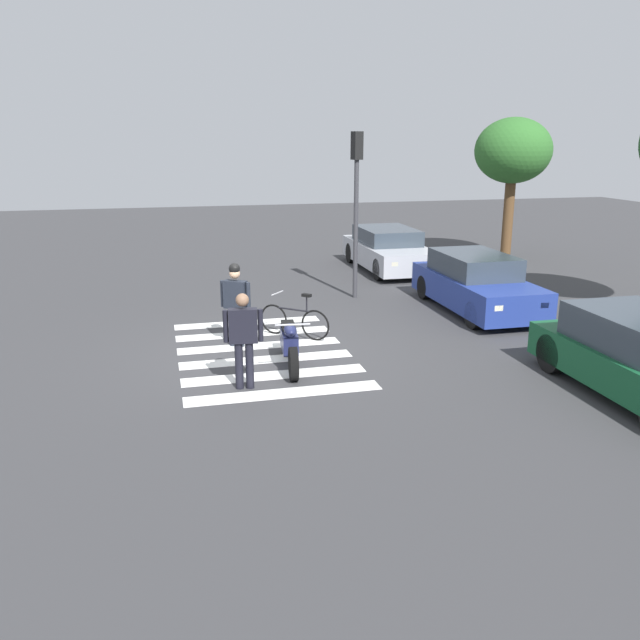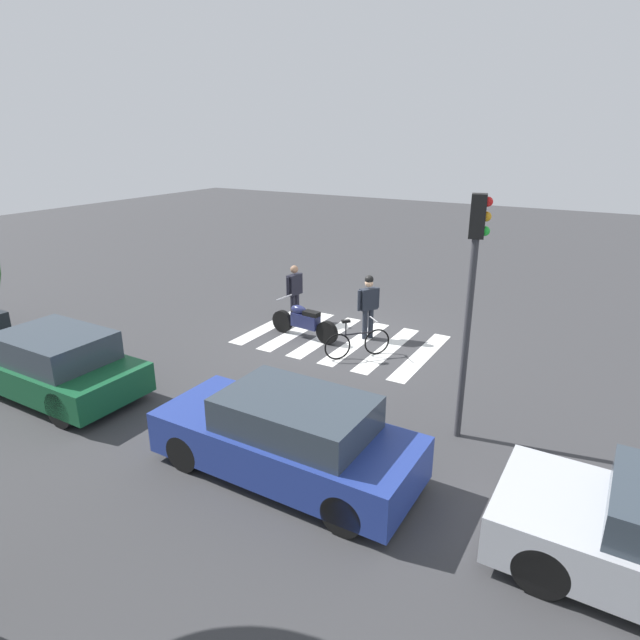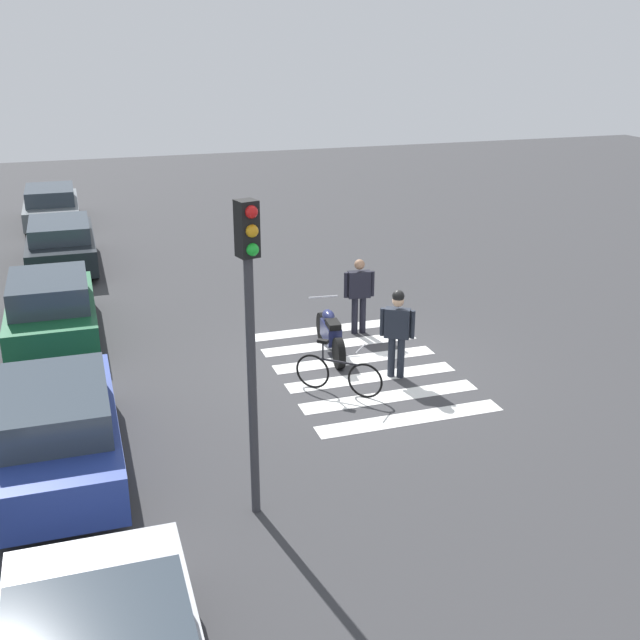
{
  "view_description": "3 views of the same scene",
  "coord_description": "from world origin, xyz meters",
  "px_view_note": "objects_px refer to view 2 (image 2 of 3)",
  "views": [
    {
      "loc": [
        12.37,
        -1.88,
        4.15
      ],
      "look_at": [
        0.78,
        0.99,
        0.83
      ],
      "focal_mm": 36.61,
      "sensor_mm": 36.0,
      "label": 1
    },
    {
      "loc": [
        -6.25,
        11.86,
        5.25
      ],
      "look_at": [
        0.21,
        0.76,
        0.75
      ],
      "focal_mm": 30.28,
      "sensor_mm": 36.0,
      "label": 2
    },
    {
      "loc": [
        -13.1,
        5.21,
        6.19
      ],
      "look_at": [
        0.55,
        0.71,
        0.9
      ],
      "focal_mm": 43.78,
      "sensor_mm": 36.0,
      "label": 3
    }
  ],
  "objects_px": {
    "police_motorcycle": "(304,322)",
    "officer_by_motorcycle": "(295,290)",
    "traffic_light_pole": "(473,282)",
    "leaning_bicycle": "(357,343)",
    "car_blue_hatchback": "(288,437)",
    "car_green_compact": "(54,364)",
    "officer_on_foot": "(368,302)"
  },
  "relations": [
    {
      "from": "officer_by_motorcycle",
      "to": "car_blue_hatchback",
      "type": "distance_m",
      "value": 7.41
    },
    {
      "from": "leaning_bicycle",
      "to": "car_blue_hatchback",
      "type": "distance_m",
      "value": 5.0
    },
    {
      "from": "leaning_bicycle",
      "to": "officer_on_foot",
      "type": "bearing_deg",
      "value": -75.8
    },
    {
      "from": "traffic_light_pole",
      "to": "officer_on_foot",
      "type": "bearing_deg",
      "value": -45.57
    },
    {
      "from": "car_green_compact",
      "to": "leaning_bicycle",
      "type": "bearing_deg",
      "value": -133.12
    },
    {
      "from": "car_green_compact",
      "to": "traffic_light_pole",
      "type": "bearing_deg",
      "value": -161.66
    },
    {
      "from": "leaning_bicycle",
      "to": "car_blue_hatchback",
      "type": "height_order",
      "value": "car_blue_hatchback"
    },
    {
      "from": "officer_on_foot",
      "to": "police_motorcycle",
      "type": "bearing_deg",
      "value": 28.75
    },
    {
      "from": "car_blue_hatchback",
      "to": "police_motorcycle",
      "type": "bearing_deg",
      "value": -60.65
    },
    {
      "from": "car_blue_hatchback",
      "to": "traffic_light_pole",
      "type": "height_order",
      "value": "traffic_light_pole"
    },
    {
      "from": "officer_by_motorcycle",
      "to": "officer_on_foot",
      "type": "bearing_deg",
      "value": 176.34
    },
    {
      "from": "police_motorcycle",
      "to": "car_green_compact",
      "type": "bearing_deg",
      "value": 62.59
    },
    {
      "from": "officer_by_motorcycle",
      "to": "traffic_light_pole",
      "type": "height_order",
      "value": "traffic_light_pole"
    },
    {
      "from": "police_motorcycle",
      "to": "traffic_light_pole",
      "type": "distance_m",
      "value": 6.25
    },
    {
      "from": "officer_by_motorcycle",
      "to": "car_blue_hatchback",
      "type": "xyz_separation_m",
      "value": [
        -3.91,
        6.29,
        -0.28
      ]
    },
    {
      "from": "police_motorcycle",
      "to": "car_blue_hatchback",
      "type": "bearing_deg",
      "value": 119.35
    },
    {
      "from": "officer_on_foot",
      "to": "car_green_compact",
      "type": "height_order",
      "value": "officer_on_foot"
    },
    {
      "from": "leaning_bicycle",
      "to": "officer_by_motorcycle",
      "type": "distance_m",
      "value": 3.14
    },
    {
      "from": "police_motorcycle",
      "to": "leaning_bicycle",
      "type": "relative_size",
      "value": 1.64
    },
    {
      "from": "leaning_bicycle",
      "to": "car_blue_hatchback",
      "type": "bearing_deg",
      "value": 103.7
    },
    {
      "from": "car_green_compact",
      "to": "officer_by_motorcycle",
      "type": "bearing_deg",
      "value": -106.45
    },
    {
      "from": "police_motorcycle",
      "to": "officer_by_motorcycle",
      "type": "distance_m",
      "value": 1.43
    },
    {
      "from": "traffic_light_pole",
      "to": "officer_by_motorcycle",
      "type": "bearing_deg",
      "value": -32.36
    },
    {
      "from": "police_motorcycle",
      "to": "officer_by_motorcycle",
      "type": "xyz_separation_m",
      "value": [
        0.92,
        -0.97,
        0.5
      ]
    },
    {
      "from": "police_motorcycle",
      "to": "leaning_bicycle",
      "type": "distance_m",
      "value": 1.87
    },
    {
      "from": "leaning_bicycle",
      "to": "officer_by_motorcycle",
      "type": "height_order",
      "value": "officer_by_motorcycle"
    },
    {
      "from": "police_motorcycle",
      "to": "car_green_compact",
      "type": "relative_size",
      "value": 0.52
    },
    {
      "from": "leaning_bicycle",
      "to": "traffic_light_pole",
      "type": "relative_size",
      "value": 0.3
    },
    {
      "from": "officer_on_foot",
      "to": "officer_by_motorcycle",
      "type": "height_order",
      "value": "officer_on_foot"
    },
    {
      "from": "traffic_light_pole",
      "to": "car_blue_hatchback",
      "type": "bearing_deg",
      "value": 51.12
    },
    {
      "from": "car_blue_hatchback",
      "to": "leaning_bicycle",
      "type": "bearing_deg",
      "value": -76.3
    },
    {
      "from": "police_motorcycle",
      "to": "car_green_compact",
      "type": "xyz_separation_m",
      "value": [
        2.8,
        5.39,
        0.21
      ]
    }
  ]
}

